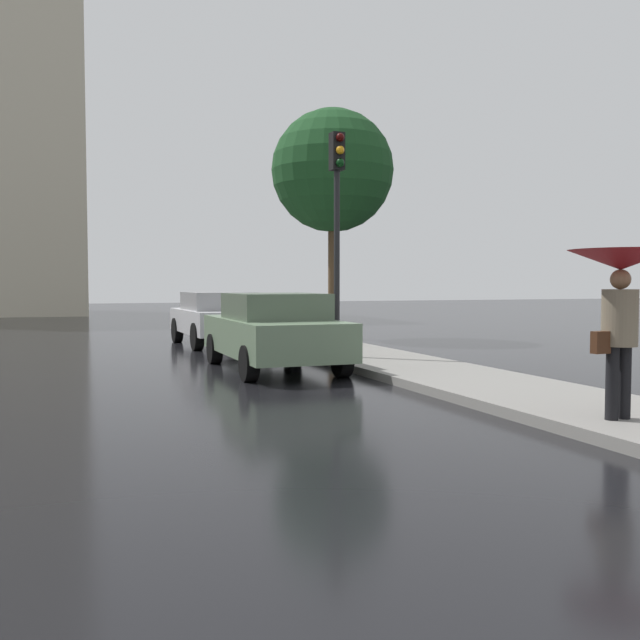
{
  "coord_description": "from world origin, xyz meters",
  "views": [
    {
      "loc": [
        -1.05,
        -0.59,
        1.62
      ],
      "look_at": [
        2.29,
        8.18,
        1.14
      ],
      "focal_mm": 39.34,
      "sensor_mm": 36.0,
      "label": 1
    }
  ],
  "objects_px": {
    "car_white_near_kerb": "(218,317)",
    "traffic_light": "(337,203)",
    "car_green_far_ahead": "(274,330)",
    "street_tree_near": "(333,171)",
    "pedestrian_with_umbrella_near": "(620,283)"
  },
  "relations": [
    {
      "from": "car_white_near_kerb",
      "to": "traffic_light",
      "type": "bearing_deg",
      "value": -76.43
    },
    {
      "from": "car_white_near_kerb",
      "to": "traffic_light",
      "type": "xyz_separation_m",
      "value": [
        1.35,
        -5.06,
        2.51
      ]
    },
    {
      "from": "car_white_near_kerb",
      "to": "traffic_light",
      "type": "relative_size",
      "value": 0.87
    },
    {
      "from": "car_green_far_ahead",
      "to": "car_white_near_kerb",
      "type": "bearing_deg",
      "value": 88.71
    },
    {
      "from": "car_green_far_ahead",
      "to": "traffic_light",
      "type": "bearing_deg",
      "value": 21.64
    },
    {
      "from": "pedestrian_with_umbrella_near",
      "to": "street_tree_near",
      "type": "height_order",
      "value": "street_tree_near"
    },
    {
      "from": "car_green_far_ahead",
      "to": "traffic_light",
      "type": "distance_m",
      "value": 3.0
    },
    {
      "from": "car_green_far_ahead",
      "to": "street_tree_near",
      "type": "relative_size",
      "value": 0.63
    },
    {
      "from": "car_white_near_kerb",
      "to": "traffic_light",
      "type": "height_order",
      "value": "traffic_light"
    },
    {
      "from": "car_white_near_kerb",
      "to": "street_tree_near",
      "type": "height_order",
      "value": "street_tree_near"
    },
    {
      "from": "traffic_light",
      "to": "street_tree_near",
      "type": "distance_m",
      "value": 6.53
    },
    {
      "from": "street_tree_near",
      "to": "car_white_near_kerb",
      "type": "bearing_deg",
      "value": -166.89
    },
    {
      "from": "traffic_light",
      "to": "car_green_far_ahead",
      "type": "bearing_deg",
      "value": -158.94
    },
    {
      "from": "car_white_near_kerb",
      "to": "traffic_light",
      "type": "distance_m",
      "value": 5.81
    },
    {
      "from": "car_green_far_ahead",
      "to": "traffic_light",
      "type": "xyz_separation_m",
      "value": [
        1.53,
        0.59,
        2.51
      ]
    }
  ]
}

